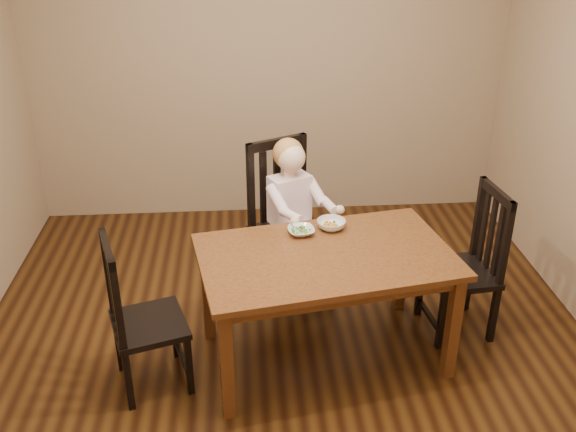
{
  "coord_description": "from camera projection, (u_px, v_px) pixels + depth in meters",
  "views": [
    {
      "loc": [
        -0.23,
        -3.32,
        2.6
      ],
      "look_at": [
        0.04,
        0.25,
        0.8
      ],
      "focal_mm": 40.0,
      "sensor_mm": 36.0,
      "label": 1
    }
  ],
  "objects": [
    {
      "name": "room",
      "position": [
        285.0,
        148.0,
        3.54
      ],
      "size": [
        4.01,
        4.01,
        2.71
      ],
      "color": "#42260E",
      "rests_on": "ground"
    },
    {
      "name": "dining_table",
      "position": [
        326.0,
        266.0,
        3.76
      ],
      "size": [
        1.6,
        1.13,
        0.73
      ],
      "rotation": [
        0.0,
        0.0,
        0.18
      ],
      "color": "#481E10",
      "rests_on": "room"
    },
    {
      "name": "chair_child",
      "position": [
        287.0,
        222.0,
        4.52
      ],
      "size": [
        0.63,
        0.62,
        1.11
      ],
      "rotation": [
        0.0,
        0.0,
        3.59
      ],
      "color": "black",
      "rests_on": "room"
    },
    {
      "name": "chair_left",
      "position": [
        140.0,
        318.0,
        3.61
      ],
      "size": [
        0.51,
        0.52,
        0.97
      ],
      "rotation": [
        0.0,
        0.0,
        -1.26
      ],
      "color": "black",
      "rests_on": "room"
    },
    {
      "name": "chair_right",
      "position": [
        468.0,
        265.0,
        4.11
      ],
      "size": [
        0.46,
        0.47,
        1.0
      ],
      "rotation": [
        0.0,
        0.0,
        1.68
      ],
      "color": "black",
      "rests_on": "room"
    },
    {
      "name": "toddler",
      "position": [
        291.0,
        205.0,
        4.4
      ],
      "size": [
        0.52,
        0.57,
        0.62
      ],
      "primitive_type": null,
      "rotation": [
        0.0,
        0.0,
        3.59
      ],
      "color": "white",
      "rests_on": "chair_child"
    },
    {
      "name": "bowl_peas",
      "position": [
        301.0,
        231.0,
        3.93
      ],
      "size": [
        0.18,
        0.18,
        0.04
      ],
      "primitive_type": "imported",
      "rotation": [
        0.0,
        0.0,
        0.13
      ],
      "color": "silver",
      "rests_on": "dining_table"
    },
    {
      "name": "bowl_veg",
      "position": [
        331.0,
        224.0,
        3.99
      ],
      "size": [
        0.23,
        0.23,
        0.06
      ],
      "primitive_type": "imported",
      "rotation": [
        0.0,
        0.0,
        0.32
      ],
      "color": "silver",
      "rests_on": "dining_table"
    },
    {
      "name": "fork",
      "position": [
        296.0,
        230.0,
        3.9
      ],
      "size": [
        0.08,
        0.11,
        0.05
      ],
      "rotation": [
        0.0,
        0.0,
        0.61
      ],
      "color": "silver",
      "rests_on": "bowl_peas"
    }
  ]
}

